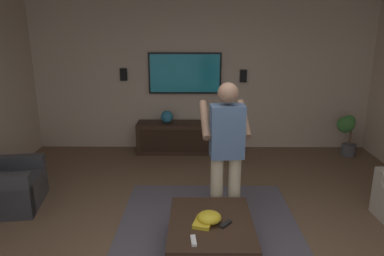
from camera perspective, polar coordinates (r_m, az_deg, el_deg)
wall_back_tv at (r=6.55m, az=1.61°, el=9.08°), size 0.10×6.28×2.87m
area_rug at (r=3.93m, az=2.83°, el=-18.07°), size 2.88×2.05×0.01m
armchair at (r=5.11m, az=-27.93°, el=-8.19°), size 0.91×0.92×0.82m
coffee_table at (r=3.61m, az=3.02°, el=-16.01°), size 1.00×0.80×0.40m
media_console at (r=6.47m, az=-1.15°, el=-1.51°), size 0.45×1.70×0.55m
tv at (r=6.47m, az=-1.14°, el=8.70°), size 0.05×1.30×0.73m
person_standing at (r=3.94m, az=5.48°, el=-2.97°), size 0.57×0.57×1.64m
potted_plant_tall at (r=6.76m, az=23.44°, el=-0.21°), size 0.30×0.38×0.74m
bowl at (r=3.51m, az=2.77°, el=-14.01°), size 0.23×0.23×0.10m
remote_white at (r=3.25m, az=0.24°, el=-17.45°), size 0.15×0.06×0.02m
remote_black at (r=3.49m, az=5.39°, el=-14.97°), size 0.14×0.13×0.02m
remote_grey at (r=3.53m, az=1.26°, el=-14.53°), size 0.15×0.06×0.02m
book at (r=3.49m, az=1.77°, el=-14.79°), size 0.25×0.21×0.04m
vase_round at (r=6.38m, az=-4.00°, el=1.80°), size 0.22×0.22×0.22m
wall_speaker_left at (r=6.54m, az=8.15°, el=8.19°), size 0.06×0.12×0.22m
wall_speaker_right at (r=6.61m, az=-10.82°, el=8.35°), size 0.06×0.12×0.22m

